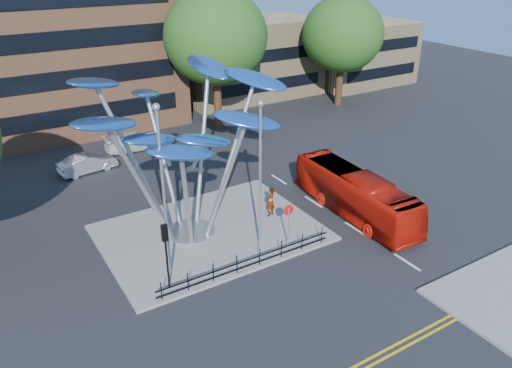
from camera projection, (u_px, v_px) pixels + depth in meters
ground at (284, 282)px, 24.66m from camera, size 120.00×120.00×0.00m
traffic_island at (210, 233)px, 28.76m from camera, size 12.00×9.00×0.15m
double_yellow_near at (368, 359)px, 20.06m from camera, size 40.00×0.12×0.01m
double_yellow_far at (373, 364)px, 19.84m from camera, size 40.00×0.12×0.01m
low_building_near at (249, 59)px, 53.50m from camera, size 15.00×8.00×8.00m
low_building_far at (359, 53)px, 58.81m from camera, size 12.00×8.00×7.00m
tree_right at (216, 37)px, 41.82m from camera, size 8.80×8.80×12.11m
tree_far at (343, 34)px, 48.86m from camera, size 8.00×8.00×10.81m
leaf_sculpture at (181, 120)px, 25.82m from camera, size 12.72×9.54×9.51m
street_lamp_left at (162, 179)px, 22.89m from camera, size 0.36×0.36×8.80m
street_lamp_right at (260, 165)px, 24.99m from camera, size 0.36×0.36×8.30m
traffic_light_island at (165, 243)px, 23.08m from camera, size 0.28×0.18×3.42m
no_entry_sign_island at (288, 218)px, 26.75m from camera, size 0.60×0.10×2.45m
pedestrian_railing_front at (249, 262)px, 25.25m from camera, size 10.00×0.06×1.00m
red_bus at (355, 194)px, 30.37m from camera, size 2.77×9.91×2.73m
pedestrian at (270, 202)px, 30.06m from camera, size 0.80×0.69×1.84m
parked_car_mid at (87, 163)px, 36.30m from camera, size 4.32×2.01×1.37m
parked_car_right at (135, 141)px, 40.33m from camera, size 4.89×2.00×1.42m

